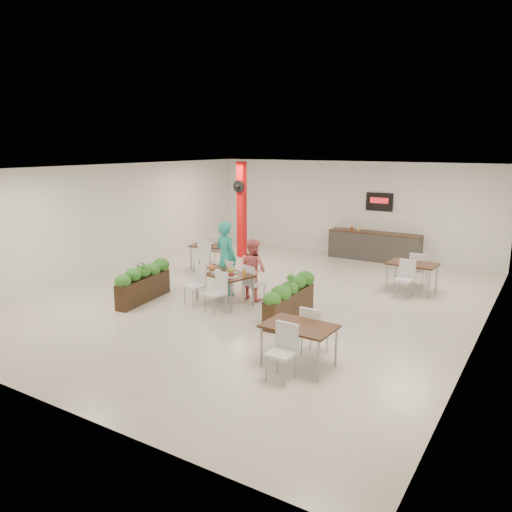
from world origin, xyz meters
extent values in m
plane|color=beige|center=(0.00, 0.00, 0.00)|extent=(12.00, 12.00, 0.00)
cube|color=white|center=(0.00, 6.00, 1.60)|extent=(10.00, 0.10, 3.20)
cube|color=white|center=(0.00, -6.00, 1.60)|extent=(10.00, 0.10, 3.20)
cube|color=white|center=(-5.00, 0.00, 1.60)|extent=(0.10, 12.00, 3.20)
cube|color=white|center=(5.00, 0.00, 1.60)|extent=(0.10, 12.00, 3.20)
cube|color=white|center=(0.00, 0.00, 3.20)|extent=(10.00, 12.00, 0.04)
cube|color=red|center=(-3.00, 3.80, 1.60)|extent=(0.25, 0.25, 3.20)
cylinder|color=black|center=(-3.00, 3.62, 2.40)|extent=(0.40, 0.06, 0.40)
sphere|color=black|center=(-3.00, 3.58, 2.40)|extent=(0.12, 0.12, 0.12)
cube|color=#322F2C|center=(1.00, 5.65, 0.45)|extent=(3.00, 0.60, 0.90)
cube|color=black|center=(1.00, 5.65, 0.92)|extent=(3.00, 0.62, 0.04)
cube|color=black|center=(1.00, 5.96, 1.90)|extent=(0.90, 0.04, 0.60)
cube|color=red|center=(1.00, 5.93, 1.95)|extent=(0.60, 0.02, 0.18)
imported|color=#9A4819|center=(0.20, 5.65, 1.04)|extent=(0.09, 0.09, 0.19)
imported|color=gold|center=(0.45, 5.65, 1.02)|extent=(0.13, 0.13, 0.17)
cube|color=black|center=(-0.56, -0.70, 0.73)|extent=(1.57, 1.15, 0.04)
cylinder|color=gray|center=(-1.27, -0.85, 0.35)|extent=(0.04, 0.04, 0.71)
cylinder|color=gray|center=(-0.04, -1.20, 0.35)|extent=(0.04, 0.04, 0.71)
cylinder|color=gray|center=(-1.08, -0.20, 0.35)|extent=(0.04, 0.04, 0.71)
cylinder|color=gray|center=(0.15, -0.55, 0.35)|extent=(0.04, 0.04, 0.71)
cube|color=white|center=(-0.78, -0.02, 0.45)|extent=(0.52, 0.52, 0.05)
cube|color=white|center=(-0.83, -0.20, 0.70)|extent=(0.41, 0.15, 0.45)
cylinder|color=gray|center=(-0.57, 0.10, 0.21)|extent=(0.02, 0.02, 0.43)
cylinder|color=gray|center=(-0.90, 0.19, 0.21)|extent=(0.02, 0.02, 0.43)
cylinder|color=gray|center=(-0.66, -0.23, 0.21)|extent=(0.02, 0.02, 0.43)
cylinder|color=gray|center=(-0.99, -0.13, 0.21)|extent=(0.02, 0.02, 0.43)
cube|color=white|center=(-0.01, -0.23, 0.45)|extent=(0.52, 0.52, 0.05)
cube|color=white|center=(-0.06, -0.42, 0.70)|extent=(0.41, 0.15, 0.45)
cylinder|color=gray|center=(0.20, -0.12, 0.21)|extent=(0.02, 0.02, 0.43)
cylinder|color=gray|center=(-0.13, -0.02, 0.21)|extent=(0.02, 0.02, 0.43)
cylinder|color=gray|center=(0.11, -0.44, 0.21)|extent=(0.02, 0.02, 0.43)
cylinder|color=gray|center=(-0.22, -0.35, 0.21)|extent=(0.02, 0.02, 0.43)
cube|color=white|center=(-1.11, -1.17, 0.45)|extent=(0.52, 0.52, 0.05)
cube|color=white|center=(-1.06, -0.99, 0.70)|extent=(0.41, 0.15, 0.45)
cylinder|color=gray|center=(-1.32, -1.29, 0.21)|extent=(0.02, 0.02, 0.43)
cylinder|color=gray|center=(-0.99, -1.38, 0.21)|extent=(0.02, 0.02, 0.43)
cylinder|color=gray|center=(-1.23, -0.96, 0.21)|extent=(0.02, 0.02, 0.43)
cylinder|color=gray|center=(-0.90, -1.05, 0.21)|extent=(0.02, 0.02, 0.43)
cube|color=white|center=(-0.34, -1.39, 0.45)|extent=(0.52, 0.52, 0.05)
cube|color=white|center=(-0.29, -1.21, 0.70)|extent=(0.41, 0.15, 0.45)
cylinder|color=gray|center=(-0.55, -1.51, 0.21)|extent=(0.02, 0.02, 0.43)
cylinder|color=gray|center=(-0.22, -1.60, 0.21)|extent=(0.02, 0.02, 0.43)
cylinder|color=gray|center=(-0.46, -1.18, 0.21)|extent=(0.02, 0.02, 0.43)
cylinder|color=gray|center=(-0.13, -1.27, 0.21)|extent=(0.02, 0.02, 0.43)
cube|color=white|center=(-0.92, -0.70, 0.76)|extent=(0.37, 0.37, 0.01)
ellipsoid|color=#9F4727|center=(-0.92, -0.70, 0.83)|extent=(0.22, 0.22, 0.13)
cube|color=white|center=(-0.43, -0.61, 0.76)|extent=(0.32, 0.32, 0.01)
ellipsoid|color=gold|center=(-0.43, -0.61, 0.82)|extent=(0.18, 0.18, 0.11)
cube|color=white|center=(-0.21, -0.93, 0.76)|extent=(0.32, 0.32, 0.01)
ellipsoid|color=#46120E|center=(-0.21, -0.93, 0.81)|extent=(0.16, 0.16, 0.10)
cube|color=white|center=(-0.66, -0.86, 0.76)|extent=(0.22, 0.22, 0.01)
ellipsoid|color=white|center=(-0.66, -0.86, 0.80)|extent=(0.12, 0.12, 0.07)
cylinder|color=orange|center=(0.01, -0.71, 0.82)|extent=(0.07, 0.07, 0.15)
imported|color=brown|center=(-1.06, -0.46, 0.80)|extent=(0.12, 0.12, 0.10)
imported|color=teal|center=(-0.96, -0.05, 0.94)|extent=(0.78, 0.62, 1.88)
imported|color=#FA6F70|center=(-0.16, -0.05, 0.76)|extent=(0.86, 0.75, 1.51)
cube|color=black|center=(-2.33, -1.61, 0.30)|extent=(0.55, 1.85, 0.61)
ellipsoid|color=#1B5217|center=(-2.23, -2.36, 0.73)|extent=(0.40, 0.40, 0.32)
ellipsoid|color=#1B5217|center=(-2.28, -1.98, 0.73)|extent=(0.40, 0.40, 0.32)
ellipsoid|color=#1B5217|center=(-2.33, -1.61, 0.73)|extent=(0.40, 0.40, 0.32)
ellipsoid|color=#1B5217|center=(-2.38, -1.23, 0.73)|extent=(0.40, 0.40, 0.32)
ellipsoid|color=#1B5217|center=(-2.43, -0.85, 0.73)|extent=(0.40, 0.40, 0.32)
imported|color=#1B5217|center=(-2.33, -1.61, 0.81)|extent=(0.36, 0.31, 0.39)
cube|color=black|center=(1.31, -0.91, 0.31)|extent=(0.33, 1.85, 0.62)
ellipsoid|color=#1B5217|center=(1.32, -1.69, 0.74)|extent=(0.40, 0.40, 0.32)
ellipsoid|color=#1B5217|center=(1.31, -1.30, 0.74)|extent=(0.40, 0.40, 0.32)
ellipsoid|color=#1B5217|center=(1.31, -0.91, 0.74)|extent=(0.40, 0.40, 0.32)
ellipsoid|color=#1B5217|center=(1.30, -0.53, 0.74)|extent=(0.40, 0.40, 0.32)
ellipsoid|color=#1B5217|center=(1.30, -0.14, 0.74)|extent=(0.40, 0.40, 0.32)
imported|color=#1B5217|center=(1.31, -0.91, 0.82)|extent=(0.22, 0.22, 0.40)
cube|color=black|center=(-2.90, 1.86, 0.73)|extent=(1.25, 0.97, 0.04)
cylinder|color=gray|center=(-3.31, 1.45, 0.35)|extent=(0.04, 0.04, 0.71)
cylinder|color=gray|center=(-2.35, 1.67, 0.35)|extent=(0.04, 0.04, 0.71)
cylinder|color=gray|center=(-3.46, 2.05, 0.35)|extent=(0.04, 0.04, 0.71)
cylinder|color=gray|center=(-2.49, 2.27, 0.35)|extent=(0.04, 0.04, 0.71)
cube|color=white|center=(-3.04, 2.44, 0.45)|extent=(0.51, 0.51, 0.05)
cube|color=white|center=(-3.00, 2.26, 0.70)|extent=(0.42, 0.14, 0.45)
cylinder|color=gray|center=(-2.92, 2.65, 0.21)|extent=(0.02, 0.02, 0.43)
cylinder|color=gray|center=(-3.25, 2.57, 0.21)|extent=(0.02, 0.02, 0.43)
cylinder|color=gray|center=(-2.84, 2.32, 0.21)|extent=(0.02, 0.02, 0.43)
cylinder|color=gray|center=(-3.17, 2.24, 0.21)|extent=(0.02, 0.02, 0.43)
cube|color=white|center=(-2.77, 1.28, 0.45)|extent=(0.51, 0.51, 0.05)
cube|color=white|center=(-2.81, 1.46, 0.70)|extent=(0.42, 0.14, 0.45)
cylinder|color=gray|center=(-2.89, 1.07, 0.21)|extent=(0.02, 0.02, 0.43)
cylinder|color=gray|center=(-2.56, 1.15, 0.21)|extent=(0.02, 0.02, 0.43)
cylinder|color=gray|center=(-2.97, 1.40, 0.21)|extent=(0.02, 0.02, 0.43)
cylinder|color=gray|center=(-2.64, 1.48, 0.21)|extent=(0.02, 0.02, 0.43)
imported|color=white|center=(-2.90, 1.86, 0.78)|extent=(0.22, 0.22, 0.05)
cube|color=black|center=(3.00, 2.67, 0.73)|extent=(1.24, 0.86, 0.04)
cylinder|color=gray|center=(2.45, 2.35, 0.35)|extent=(0.04, 0.04, 0.71)
cylinder|color=gray|center=(3.53, 2.30, 0.35)|extent=(0.04, 0.04, 0.71)
cylinder|color=gray|center=(2.48, 3.03, 0.35)|extent=(0.04, 0.04, 0.71)
cylinder|color=gray|center=(3.56, 2.99, 0.35)|extent=(0.04, 0.04, 0.71)
cube|color=white|center=(3.03, 3.27, 0.45)|extent=(0.44, 0.44, 0.05)
cube|color=white|center=(3.02, 3.08, 0.70)|extent=(0.42, 0.06, 0.45)
cylinder|color=gray|center=(3.21, 3.43, 0.21)|extent=(0.02, 0.02, 0.43)
cylinder|color=gray|center=(2.87, 3.45, 0.21)|extent=(0.02, 0.02, 0.43)
cylinder|color=gray|center=(3.19, 3.09, 0.21)|extent=(0.02, 0.02, 0.43)
cylinder|color=gray|center=(2.85, 3.11, 0.21)|extent=(0.02, 0.02, 0.43)
cube|color=white|center=(2.98, 2.07, 0.45)|extent=(0.44, 0.44, 0.05)
cube|color=white|center=(2.99, 2.26, 0.70)|extent=(0.42, 0.06, 0.45)
cylinder|color=gray|center=(2.80, 1.91, 0.21)|extent=(0.02, 0.02, 0.43)
cylinder|color=gray|center=(3.14, 1.89, 0.21)|extent=(0.02, 0.02, 0.43)
cylinder|color=gray|center=(2.82, 2.25, 0.21)|extent=(0.02, 0.02, 0.43)
cylinder|color=gray|center=(3.15, 2.23, 0.21)|extent=(0.02, 0.02, 0.43)
imported|color=white|center=(3.00, 2.67, 0.78)|extent=(0.22, 0.22, 0.05)
cube|color=black|center=(2.55, -2.93, 0.73)|extent=(1.23, 0.84, 0.04)
cylinder|color=gray|center=(2.00, -3.25, 0.35)|extent=(0.04, 0.04, 0.71)
cylinder|color=gray|center=(3.08, -3.29, 0.35)|extent=(0.04, 0.04, 0.71)
cylinder|color=gray|center=(2.02, -2.57, 0.35)|extent=(0.04, 0.04, 0.71)
cylinder|color=gray|center=(3.10, -2.61, 0.35)|extent=(0.04, 0.04, 0.71)
cube|color=white|center=(2.57, -2.33, 0.45)|extent=(0.43, 0.43, 0.05)
cube|color=white|center=(2.56, -2.52, 0.70)|extent=(0.42, 0.05, 0.45)
cylinder|color=gray|center=(2.74, -2.17, 0.21)|extent=(0.02, 0.02, 0.43)
cylinder|color=gray|center=(2.40, -2.15, 0.21)|extent=(0.02, 0.02, 0.43)
cylinder|color=gray|center=(2.73, -2.50, 0.21)|extent=(0.02, 0.02, 0.43)
cylinder|color=gray|center=(2.39, -2.49, 0.21)|extent=(0.02, 0.02, 0.43)
cube|color=white|center=(2.53, -3.53, 0.45)|extent=(0.43, 0.43, 0.05)
cube|color=white|center=(2.54, -3.34, 0.70)|extent=(0.42, 0.05, 0.45)
cylinder|color=gray|center=(2.35, -3.69, 0.21)|extent=(0.02, 0.02, 0.43)
cylinder|color=gray|center=(2.69, -3.70, 0.21)|extent=(0.02, 0.02, 0.43)
cylinder|color=gray|center=(2.37, -3.35, 0.21)|extent=(0.02, 0.02, 0.43)
cylinder|color=gray|center=(2.71, -3.36, 0.21)|extent=(0.02, 0.02, 0.43)
camera|label=1|loc=(6.10, -10.12, 3.74)|focal=35.00mm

